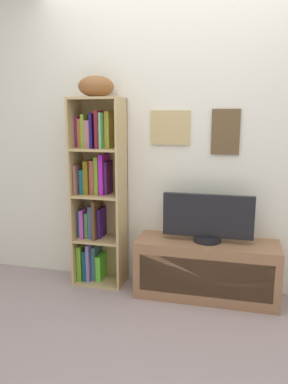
{
  "coord_description": "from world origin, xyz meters",
  "views": [
    {
      "loc": [
        0.39,
        -1.98,
        1.45
      ],
      "look_at": [
        -0.31,
        0.85,
        0.87
      ],
      "focal_mm": 34.51,
      "sensor_mm": 36.0,
      "label": 1
    }
  ],
  "objects_px": {
    "football": "(96,87)",
    "tv_stand": "(206,269)",
    "bookshelf": "(96,194)",
    "television": "(208,219)"
  },
  "relations": [
    {
      "from": "football",
      "to": "television",
      "type": "relative_size",
      "value": 0.41
    },
    {
      "from": "bookshelf",
      "to": "television",
      "type": "height_order",
      "value": "bookshelf"
    },
    {
      "from": "football",
      "to": "tv_stand",
      "type": "distance_m",
      "value": 1.75
    },
    {
      "from": "football",
      "to": "tv_stand",
      "type": "relative_size",
      "value": 0.26
    },
    {
      "from": "football",
      "to": "tv_stand",
      "type": "height_order",
      "value": "football"
    },
    {
      "from": "football",
      "to": "television",
      "type": "bearing_deg",
      "value": -2.92
    },
    {
      "from": "tv_stand",
      "to": "television",
      "type": "xyz_separation_m",
      "value": [
        0.0,
        0.0,
        0.43
      ]
    },
    {
      "from": "tv_stand",
      "to": "television",
      "type": "height_order",
      "value": "television"
    },
    {
      "from": "bookshelf",
      "to": "television",
      "type": "xyz_separation_m",
      "value": [
        0.98,
        -0.08,
        -0.14
      ]
    },
    {
      "from": "bookshelf",
      "to": "tv_stand",
      "type": "height_order",
      "value": "bookshelf"
    }
  ]
}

